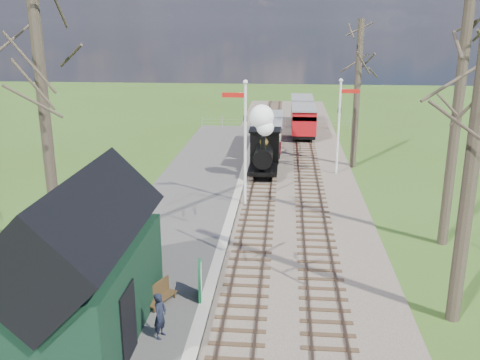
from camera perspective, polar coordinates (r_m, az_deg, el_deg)
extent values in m
ellipsoid|color=#385B23|center=(77.59, -15.06, -1.71)|extent=(57.60, 36.00, 16.20)
ellipsoid|color=#385B23|center=(79.32, 11.03, -3.54)|extent=(70.40, 44.00, 19.80)
ellipsoid|color=#385B23|center=(83.55, -1.62, -1.00)|extent=(64.00, 40.00, 18.00)
cube|color=brown|center=(32.33, 4.90, 0.75)|extent=(8.00, 60.00, 0.10)
cube|color=brown|center=(32.35, 1.72, 0.98)|extent=(0.07, 60.00, 0.12)
cube|color=brown|center=(32.31, 3.49, 0.94)|extent=(0.07, 60.00, 0.12)
cube|color=#38281C|center=(32.34, 2.60, 0.88)|extent=(1.60, 60.00, 0.09)
cube|color=brown|center=(32.31, 6.33, 0.87)|extent=(0.07, 60.00, 0.12)
cube|color=brown|center=(32.36, 8.10, 0.82)|extent=(0.07, 60.00, 0.12)
cube|color=#38281C|center=(32.34, 7.21, 0.77)|extent=(1.60, 60.00, 0.09)
cube|color=#474442|center=(25.15, -6.20, -3.84)|extent=(5.00, 44.00, 0.20)
cube|color=#B2AD9E|center=(24.82, -0.97, -4.02)|extent=(0.40, 44.00, 0.21)
cube|color=black|center=(16.01, -16.17, -11.42)|extent=(3.00, 6.00, 2.60)
cube|color=black|center=(15.25, -16.73, -5.25)|extent=(3.25, 6.30, 3.25)
cube|color=black|center=(14.86, -11.81, -14.72)|extent=(0.06, 1.20, 2.00)
cylinder|color=silver|center=(25.85, 0.56, 3.53)|extent=(0.14, 0.14, 6.00)
sphere|color=silver|center=(25.33, 0.58, 10.38)|extent=(0.24, 0.24, 0.24)
cube|color=#B7140F|center=(25.45, -0.67, 9.05)|extent=(1.10, 0.08, 0.22)
cube|color=black|center=(25.57, 0.57, 6.59)|extent=(0.18, 0.06, 0.30)
cylinder|color=silver|center=(31.85, 10.45, 5.29)|extent=(0.14, 0.14, 5.50)
sphere|color=silver|center=(31.43, 10.72, 10.39)|extent=(0.24, 0.24, 0.24)
cube|color=#B7140F|center=(31.55, 11.67, 9.26)|extent=(1.10, 0.08, 0.22)
cube|color=black|center=(31.65, 10.56, 7.33)|extent=(0.18, 0.06, 0.30)
cylinder|color=#382D23|center=(20.29, -20.08, 6.11)|extent=(0.41, 0.41, 11.00)
cylinder|color=#382D23|center=(16.25, 23.91, 5.11)|extent=(0.42, 0.42, 12.00)
cylinder|color=#382D23|center=(22.44, 22.02, 5.53)|extent=(0.40, 0.40, 10.00)
cylinder|color=#382D23|center=(33.66, 12.36, 8.80)|extent=(0.39, 0.39, 9.00)
cube|color=slate|center=(45.84, 3.75, 6.39)|extent=(12.60, 0.02, 0.01)
cube|color=slate|center=(45.89, 3.74, 6.02)|extent=(12.60, 0.02, 0.02)
cylinder|color=slate|center=(45.88, 3.74, 6.08)|extent=(0.08, 0.08, 1.00)
cube|color=black|center=(31.56, 2.56, 1.49)|extent=(1.62, 3.80, 0.24)
cylinder|color=black|center=(30.79, 2.54, 2.75)|extent=(1.05, 2.47, 1.05)
cube|color=black|center=(32.44, 2.67, 3.63)|extent=(1.71, 1.52, 1.90)
cylinder|color=black|center=(29.67, 2.48, 3.92)|extent=(0.27, 0.27, 0.76)
sphere|color=gold|center=(30.92, 2.58, 4.08)|extent=(0.49, 0.49, 0.49)
sphere|color=white|center=(29.48, 2.69, 5.63)|extent=(0.95, 0.95, 0.95)
sphere|color=white|center=(29.48, 2.33, 6.76)|extent=(1.33, 1.33, 1.33)
cylinder|color=black|center=(30.52, 1.53, 0.73)|extent=(0.10, 0.61, 0.61)
cylinder|color=black|center=(30.48, 3.41, 0.69)|extent=(0.10, 0.61, 0.61)
cube|color=black|center=(37.40, 2.96, 3.73)|extent=(1.81, 6.66, 0.29)
cube|color=#571419|center=(37.28, 2.98, 4.59)|extent=(1.90, 6.66, 0.86)
cube|color=beige|center=(37.11, 3.00, 5.88)|extent=(1.90, 6.66, 0.86)
cube|color=slate|center=(37.03, 3.01, 6.60)|extent=(2.00, 6.85, 0.11)
cube|color=black|center=(42.34, 6.75, 5.14)|extent=(1.72, 4.52, 0.27)
cube|color=#A30D12|center=(42.24, 6.77, 5.86)|extent=(1.81, 4.52, 0.81)
cube|color=beige|center=(42.10, 6.81, 6.94)|extent=(1.81, 4.52, 0.81)
cube|color=slate|center=(42.03, 6.83, 7.55)|extent=(1.90, 4.70, 0.11)
cube|color=black|center=(47.75, 6.57, 6.44)|extent=(1.72, 4.52, 0.27)
cube|color=#A30D12|center=(47.65, 6.59, 7.08)|extent=(1.81, 4.52, 0.81)
cube|color=beige|center=(47.53, 6.63, 8.05)|extent=(1.81, 4.52, 0.81)
cube|color=slate|center=(47.46, 6.64, 8.59)|extent=(1.90, 4.70, 0.11)
cube|color=#0F4927|center=(17.58, -4.32, -10.65)|extent=(0.21, 0.83, 1.21)
cube|color=silver|center=(17.58, -4.16, -10.65)|extent=(0.13, 0.71, 0.99)
cube|color=#453018|center=(17.53, -8.41, -12.37)|extent=(0.82, 1.27, 0.05)
cube|color=#453018|center=(17.51, -8.87, -11.55)|extent=(0.54, 1.15, 0.53)
cube|color=#453018|center=(17.11, -8.36, -13.58)|extent=(0.05, 0.05, 0.18)
cube|color=#453018|center=(18.07, -8.43, -11.85)|extent=(0.05, 0.05, 0.18)
imported|color=black|center=(15.68, -8.52, -14.10)|extent=(0.43, 0.56, 1.37)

